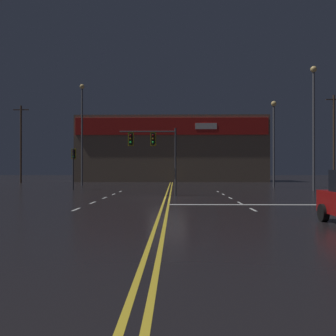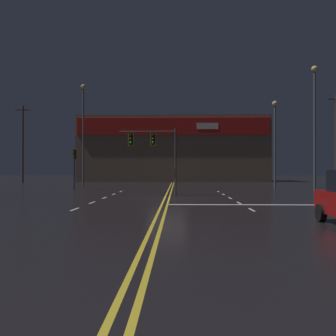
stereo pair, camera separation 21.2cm
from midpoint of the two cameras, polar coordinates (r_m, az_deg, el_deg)
ground_plane at (r=24.88m, az=0.09°, el=-4.59°), size 200.00×200.00×0.00m
road_markings at (r=24.10m, az=1.71°, el=-4.72°), size 12.42×60.00×0.01m
traffic_signal_median at (r=27.19m, az=-2.26°, el=3.61°), size 4.13×0.36×4.89m
traffic_signal_corner_northwest at (r=35.83m, az=-13.93°, el=1.26°), size 0.42×0.36×3.83m
streetlight_near_left at (r=45.87m, az=-12.65°, el=6.71°), size 0.56×0.56×12.03m
streetlight_near_right at (r=41.20m, az=16.12°, el=5.31°), size 0.56×0.56×9.14m
streetlight_median_approach at (r=35.78m, az=21.60°, el=7.84°), size 0.56×0.56×11.05m
building_backdrop at (r=60.73m, az=0.92°, el=2.77°), size 29.32×10.23×10.10m
utility_pole_row at (r=53.00m, az=2.90°, el=4.28°), size 46.47×0.26×12.34m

